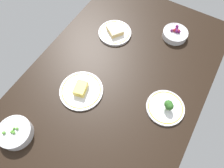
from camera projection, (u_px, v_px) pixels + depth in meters
dining_table at (112, 88)px, 108.90cm from camera, size 151.18×90.29×4.00cm
plate_sandwich at (115, 32)px, 122.66cm from camera, size 19.65×19.65×4.69cm
bowl_peas at (15, 133)px, 92.71cm from camera, size 15.46×15.46×6.27cm
plate_cheese at (81, 90)px, 104.66cm from camera, size 22.39×22.39×5.01cm
plate_broccoli at (166, 107)px, 99.82cm from camera, size 18.86×18.86×7.23cm
bowl_berries at (175, 34)px, 120.99cm from camera, size 14.70×14.70×5.64cm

